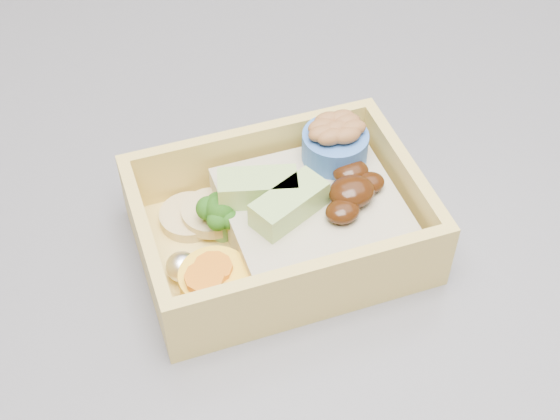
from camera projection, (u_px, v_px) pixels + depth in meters
name	position (u px, v px, depth m)	size (l,w,h in m)	color
bento_box	(288.00, 217.00, 0.45)	(0.16, 0.12, 0.06)	#E1C15D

